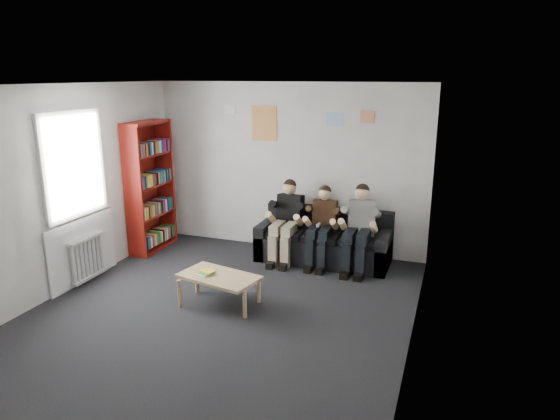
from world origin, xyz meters
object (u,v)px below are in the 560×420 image
Objects in this scene: coffee_table at (219,279)px; person_middle at (321,227)px; person_left at (286,222)px; sofa at (324,243)px; bookshelf at (150,187)px; person_right at (359,229)px.

coffee_table is 0.82× the size of person_middle.
person_left reaches higher than person_middle.
sofa is at bearing 20.36° from person_left.
sofa is 2.05× the size of coffee_table.
coffee_table is at bearing -40.76° from bookshelf.
person_middle is at bearing -90.00° from sofa.
person_right reaches higher than person_left.
bookshelf reaches higher than person_middle.
bookshelf is 2.29m from person_left.
person_right is at bearing 1.63° from person_left.
person_left is 1.13m from person_right.
sofa is at bearing 66.98° from coffee_table.
person_left is at bearing -161.31° from sofa.
person_right is (0.56, -0.19, 0.34)m from sofa.
sofa is 0.68m from person_left.
person_middle is 0.95× the size of person_right.
coffee_table is at bearing -121.09° from person_middle.
person_left is at bearing 174.35° from person_middle.
bookshelf is 1.68× the size of person_left.
person_right is (1.13, -0.00, 0.01)m from person_left.
person_right is at bearing 1.27° from bookshelf.
coffee_table is at bearing -113.02° from sofa.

